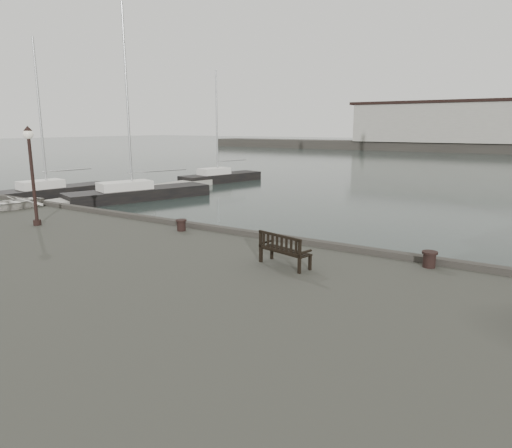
{
  "coord_description": "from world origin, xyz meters",
  "views": [
    {
      "loc": [
        6.95,
        -13.04,
        5.29
      ],
      "look_at": [
        -1.03,
        -0.5,
        2.1
      ],
      "focal_mm": 32.0,
      "sensor_mm": 36.0,
      "label": 1
    }
  ],
  "objects_px": {
    "bollard_left": "(181,225)",
    "yacht_c": "(140,196)",
    "bollard_right": "(429,259)",
    "lamp_post": "(31,162)",
    "bench": "(284,256)",
    "yacht_a": "(53,195)",
    "yacht_d": "(221,180)",
    "dinghy": "(13,203)"
  },
  "relations": [
    {
      "from": "bench",
      "to": "lamp_post",
      "type": "bearing_deg",
      "value": -163.35
    },
    {
      "from": "bollard_left",
      "to": "lamp_post",
      "type": "relative_size",
      "value": 0.11
    },
    {
      "from": "bollard_left",
      "to": "yacht_d",
      "type": "bearing_deg",
      "value": 123.82
    },
    {
      "from": "bollard_left",
      "to": "yacht_c",
      "type": "distance_m",
      "value": 18.24
    },
    {
      "from": "bench",
      "to": "bollard_left",
      "type": "distance_m",
      "value": 5.54
    },
    {
      "from": "bench",
      "to": "bollard_left",
      "type": "xyz_separation_m",
      "value": [
        -5.25,
        1.75,
        -0.07
      ]
    },
    {
      "from": "bollard_left",
      "to": "bollard_right",
      "type": "height_order",
      "value": "bollard_right"
    },
    {
      "from": "yacht_c",
      "to": "lamp_post",
      "type": "bearing_deg",
      "value": -37.67
    },
    {
      "from": "lamp_post",
      "to": "yacht_a",
      "type": "distance_m",
      "value": 18.66
    },
    {
      "from": "bollard_left",
      "to": "yacht_c",
      "type": "relative_size",
      "value": 0.03
    },
    {
      "from": "bench",
      "to": "lamp_post",
      "type": "xyz_separation_m",
      "value": [
        -10.59,
        -0.5,
        2.13
      ]
    },
    {
      "from": "dinghy",
      "to": "yacht_d",
      "type": "distance_m",
      "value": 24.76
    },
    {
      "from": "bollard_right",
      "to": "lamp_post",
      "type": "distance_m",
      "value": 14.34
    },
    {
      "from": "bench",
      "to": "bollard_right",
      "type": "relative_size",
      "value": 3.69
    },
    {
      "from": "bollard_left",
      "to": "yacht_d",
      "type": "height_order",
      "value": "yacht_d"
    },
    {
      "from": "yacht_c",
      "to": "yacht_d",
      "type": "xyz_separation_m",
      "value": [
        -1.4,
        11.96,
        -0.01
      ]
    },
    {
      "from": "bench",
      "to": "dinghy",
      "type": "distance_m",
      "value": 14.96
    },
    {
      "from": "bollard_right",
      "to": "yacht_a",
      "type": "height_order",
      "value": "yacht_a"
    },
    {
      "from": "bench",
      "to": "bollard_right",
      "type": "height_order",
      "value": "bench"
    },
    {
      "from": "bollard_left",
      "to": "yacht_c",
      "type": "bearing_deg",
      "value": 141.42
    },
    {
      "from": "lamp_post",
      "to": "dinghy",
      "type": "height_order",
      "value": "lamp_post"
    },
    {
      "from": "bollard_left",
      "to": "bench",
      "type": "bearing_deg",
      "value": -18.46
    },
    {
      "from": "bollard_left",
      "to": "yacht_c",
      "type": "xyz_separation_m",
      "value": [
        -14.21,
        11.33,
        -1.52
      ]
    },
    {
      "from": "bollard_left",
      "to": "bollard_right",
      "type": "relative_size",
      "value": 0.95
    },
    {
      "from": "yacht_a",
      "to": "yacht_c",
      "type": "relative_size",
      "value": 0.85
    },
    {
      "from": "yacht_a",
      "to": "lamp_post",
      "type": "bearing_deg",
      "value": -27.61
    },
    {
      "from": "lamp_post",
      "to": "yacht_a",
      "type": "height_order",
      "value": "yacht_a"
    },
    {
      "from": "bollard_right",
      "to": "yacht_d",
      "type": "distance_m",
      "value": 33.45
    },
    {
      "from": "bench",
      "to": "yacht_c",
      "type": "distance_m",
      "value": 23.5
    },
    {
      "from": "bollard_left",
      "to": "bollard_right",
      "type": "xyz_separation_m",
      "value": [
        8.61,
        0.26,
        0.01
      ]
    },
    {
      "from": "bollard_left",
      "to": "lamp_post",
      "type": "bearing_deg",
      "value": -157.07
    },
    {
      "from": "dinghy",
      "to": "yacht_a",
      "type": "height_order",
      "value": "yacht_a"
    },
    {
      "from": "lamp_post",
      "to": "bench",
      "type": "bearing_deg",
      "value": 2.72
    },
    {
      "from": "yacht_a",
      "to": "dinghy",
      "type": "bearing_deg",
      "value": -32.72
    },
    {
      "from": "bollard_right",
      "to": "yacht_c",
      "type": "bearing_deg",
      "value": 154.11
    },
    {
      "from": "yacht_a",
      "to": "yacht_c",
      "type": "distance_m",
      "value": 6.73
    },
    {
      "from": "bench",
      "to": "dinghy",
      "type": "height_order",
      "value": "bench"
    },
    {
      "from": "bench",
      "to": "bollard_right",
      "type": "bearing_deg",
      "value": 44.89
    },
    {
      "from": "lamp_post",
      "to": "yacht_a",
      "type": "relative_size",
      "value": 0.31
    },
    {
      "from": "lamp_post",
      "to": "yacht_c",
      "type": "height_order",
      "value": "yacht_c"
    },
    {
      "from": "bollard_left",
      "to": "dinghy",
      "type": "bearing_deg",
      "value": -175.89
    },
    {
      "from": "bollard_left",
      "to": "yacht_a",
      "type": "xyz_separation_m",
      "value": [
        -20.23,
        8.34,
        -1.53
      ]
    }
  ]
}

